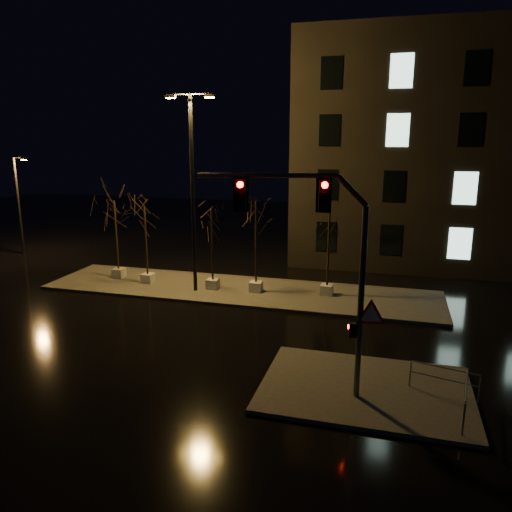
% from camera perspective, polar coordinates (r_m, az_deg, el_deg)
% --- Properties ---
extents(ground, '(90.00, 90.00, 0.00)m').
position_cam_1_polar(ground, '(22.63, -6.58, -8.50)').
color(ground, black).
rests_on(ground, ground).
extents(median, '(22.00, 5.00, 0.15)m').
position_cam_1_polar(median, '(27.92, -1.97, -3.94)').
color(median, '#484640').
rests_on(median, ground).
extents(sidewalk_corner, '(7.00, 5.00, 0.15)m').
position_cam_1_polar(sidewalk_corner, '(17.97, 12.36, -14.61)').
color(sidewalk_corner, '#484640').
rests_on(sidewalk_corner, ground).
extents(building, '(25.00, 12.00, 15.00)m').
position_cam_1_polar(building, '(37.87, 25.05, 10.85)').
color(building, black).
rests_on(building, ground).
extents(tree_0, '(1.80, 1.80, 4.78)m').
position_cam_1_polar(tree_0, '(30.51, -15.80, 4.21)').
color(tree_0, silver).
rests_on(tree_0, median).
extents(tree_1, '(1.80, 1.80, 4.63)m').
position_cam_1_polar(tree_1, '(28.94, -12.57, 3.68)').
color(tree_1, silver).
rests_on(tree_1, median).
extents(tree_2, '(1.80, 1.80, 4.62)m').
position_cam_1_polar(tree_2, '(27.24, -5.09, 3.33)').
color(tree_2, silver).
rests_on(tree_2, median).
extents(tree_3, '(1.80, 1.80, 5.11)m').
position_cam_1_polar(tree_3, '(26.57, -0.00, 3.94)').
color(tree_3, silver).
rests_on(tree_3, median).
extents(tree_4, '(1.80, 1.80, 5.46)m').
position_cam_1_polar(tree_4, '(26.23, 8.38, 4.26)').
color(tree_4, silver).
rests_on(tree_4, median).
extents(traffic_signal_mast, '(5.82, 1.31, 7.24)m').
position_cam_1_polar(traffic_signal_mast, '(15.49, 7.88, 0.14)').
color(traffic_signal_mast, '#54575C').
rests_on(traffic_signal_mast, sidewalk_corner).
extents(streetlight_main, '(2.61, 0.45, 10.45)m').
position_cam_1_polar(streetlight_main, '(26.72, -7.28, 8.54)').
color(streetlight_main, black).
rests_on(streetlight_main, median).
extents(streetlight_far, '(1.38, 0.47, 7.05)m').
position_cam_1_polar(streetlight_far, '(39.99, -25.44, 5.66)').
color(streetlight_far, black).
rests_on(streetlight_far, ground).
extents(guard_rail_a, '(2.15, 0.59, 0.96)m').
position_cam_1_polar(guard_rail_a, '(17.93, 20.71, -12.77)').
color(guard_rail_a, '#54575C').
rests_on(guard_rail_a, sidewalk_corner).
extents(guard_rail_b, '(0.38, 2.25, 1.08)m').
position_cam_1_polar(guard_rail_b, '(16.87, 22.82, -14.44)').
color(guard_rail_b, '#54575C').
rests_on(guard_rail_b, sidewalk_corner).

